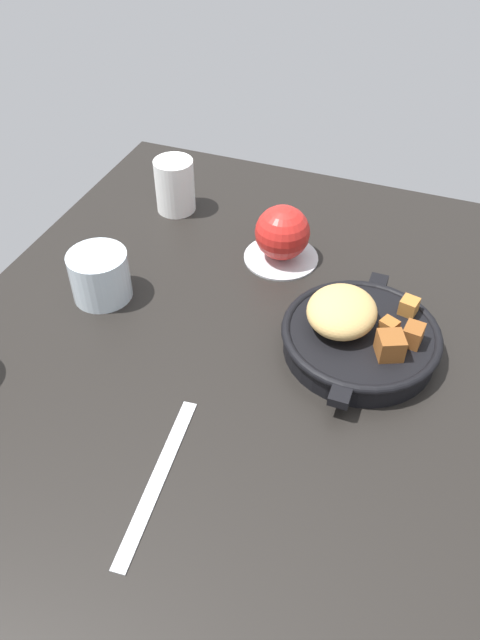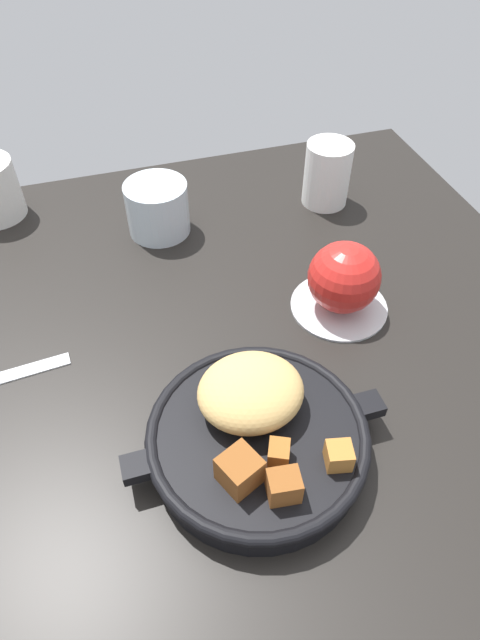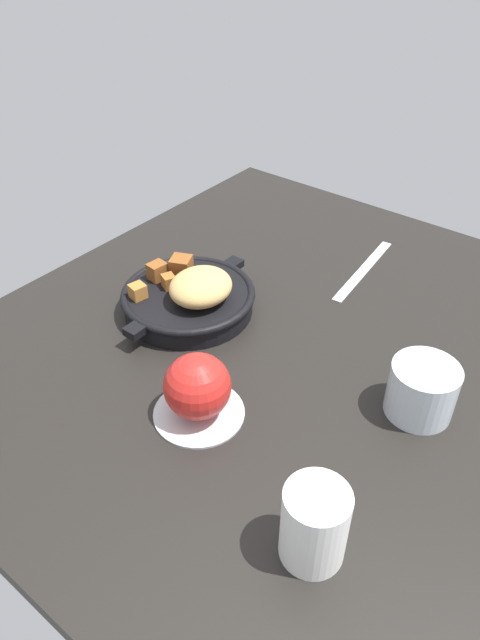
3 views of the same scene
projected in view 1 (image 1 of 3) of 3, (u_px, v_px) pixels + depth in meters
ground_plane at (249, 347)px, 80.95cm from camera, size 90.80×78.48×2.40cm
cast_iron_skillet at (358, 334)px, 77.12cm from camera, size 24.39×20.15×7.86cm
saucer_plate at (281, 257)px, 93.08cm from camera, size 11.32×11.32×0.60cm
red_apple at (282, 233)px, 90.10cm from camera, size 8.18×8.18×8.18cm
butter_knife at (158, 478)px, 64.73cm from camera, size 21.26×3.55×0.36cm
white_creamer_pitcher at (175, 186)px, 100.41cm from camera, size 6.44×6.44×8.89cm
water_glass_short at (100, 276)px, 84.57cm from camera, size 8.27×8.27×6.99cm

